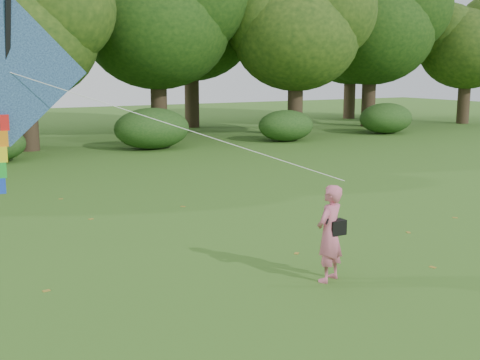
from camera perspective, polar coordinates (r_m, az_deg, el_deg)
ground at (r=11.16m, az=11.18°, el=-8.63°), size 100.00×100.00×0.00m
man_kite_flyer at (r=10.43m, az=8.48°, el=-5.03°), size 0.73×0.62×1.69m
crossbody_bag at (r=10.45m, az=9.11°, el=-4.39°), size 0.43×0.20×0.69m
flying_kite at (r=10.47m, az=-21.09°, el=9.32°), size 6.17×2.85×3.23m
tree_line at (r=32.08m, az=-14.16°, el=13.74°), size 54.70×15.30×9.48m
shrub_band at (r=26.45m, az=-15.66°, el=4.12°), size 39.15×3.22×1.88m
fallen_leaves at (r=13.17m, az=2.71°, el=-5.44°), size 9.99×11.97×0.01m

